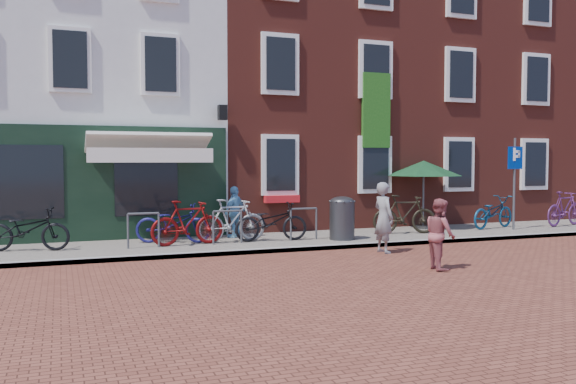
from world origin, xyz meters
name	(u,v)px	position (x,y,z in m)	size (l,w,h in m)	color
ground	(303,251)	(0.00, 0.00, 0.00)	(80.00, 80.00, 0.00)	brown
sidewalk	(317,239)	(1.00, 1.50, 0.05)	(24.00, 3.00, 0.10)	slate
building_stucco	(68,83)	(-5.00, 7.00, 4.50)	(8.00, 8.00, 9.00)	silver
building_brick_mid	(281,78)	(2.00, 7.00, 5.00)	(6.00, 8.00, 10.00)	maroon
building_brick_right	(428,85)	(8.00, 7.00, 5.00)	(6.00, 8.00, 10.00)	maroon
filler_right	(559,104)	(14.50, 7.00, 4.50)	(7.00, 8.00, 9.00)	maroon
litter_bin	(342,216)	(1.45, 0.94, 0.71)	(0.64, 0.64, 1.18)	#353537
parking_sign	(515,171)	(7.13, 1.16, 1.82)	(0.50, 0.07, 2.67)	#4C4C4F
parasol	(424,165)	(4.84, 2.40, 1.97)	(2.25, 2.25, 2.12)	#4C4C4F
woman	(384,218)	(1.65, -0.83, 0.81)	(0.59, 0.39, 1.63)	gray
boy	(440,234)	(1.62, -3.09, 0.69)	(0.68, 0.53, 1.39)	#984A4E
cafe_person	(235,212)	(-1.00, 2.30, 0.77)	(0.79, 0.33, 1.35)	#75B4DB
bicycle_0	(27,229)	(-5.99, 1.64, 0.58)	(0.64, 1.84, 0.97)	black
bicycle_1	(187,223)	(-2.45, 1.30, 0.64)	(0.51, 1.79, 1.07)	#610909
bicycle_2	(173,223)	(-2.71, 1.82, 0.58)	(0.64, 1.84, 0.97)	#171553
bicycle_3	(232,220)	(-1.32, 1.45, 0.64)	(0.51, 1.79, 1.07)	#959597
bicycle_4	(271,222)	(-0.34, 1.31, 0.58)	(0.64, 1.84, 0.97)	black
bicycle_5	(405,214)	(3.60, 1.43, 0.64)	(0.51, 1.79, 1.07)	black
bicycle_6	(493,212)	(6.78, 1.65, 0.58)	(0.64, 1.84, 0.97)	navy
bicycle_7	(565,209)	(9.28, 1.40, 0.64)	(0.51, 1.79, 1.07)	#532256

